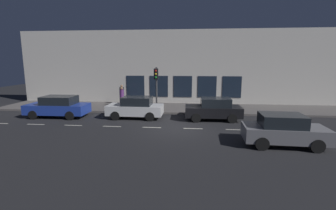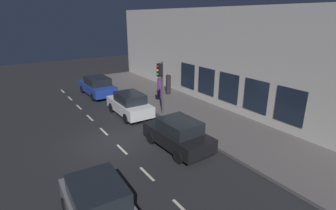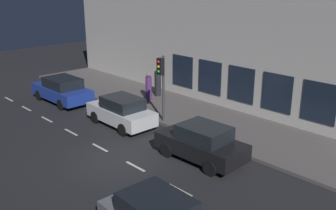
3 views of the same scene
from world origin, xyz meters
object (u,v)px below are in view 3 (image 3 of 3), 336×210
object	(u,v)px
traffic_light	(162,77)
pedestrian_1	(149,87)
parked_car_2	(202,143)
pedestrian_0	(158,83)
parked_car_3	(62,90)
parked_car_1	(122,111)

from	to	relation	value
traffic_light	pedestrian_1	size ratio (longest dim) A/B	2.02
traffic_light	parked_car_2	xyz separation A→B (m)	(-1.71, -4.35, -1.81)
traffic_light	pedestrian_0	world-z (taller)	traffic_light
parked_car_2	pedestrian_1	bearing A→B (deg)	62.78
pedestrian_1	traffic_light	bearing A→B (deg)	-179.18
traffic_light	parked_car_3	distance (m)	7.62
parked_car_1	parked_car_2	world-z (taller)	same
traffic_light	parked_car_3	size ratio (longest dim) A/B	0.79
parked_car_2	parked_car_3	world-z (taller)	same
parked_car_2	pedestrian_0	distance (m)	9.35
traffic_light	parked_car_2	bearing A→B (deg)	-111.42
parked_car_3	pedestrian_0	distance (m)	6.04
parked_car_1	pedestrian_0	size ratio (longest dim) A/B	2.20
parked_car_3	parked_car_2	bearing A→B (deg)	-89.72
traffic_light	parked_car_1	world-z (taller)	traffic_light
parked_car_3	pedestrian_1	size ratio (longest dim) A/B	2.57
parked_car_2	pedestrian_1	size ratio (longest dim) A/B	2.27
traffic_light	parked_car_1	bearing A→B (deg)	142.88
parked_car_2	parked_car_3	xyz separation A→B (m)	(-0.19, 11.51, 0.00)
parked_car_2	traffic_light	bearing A→B (deg)	67.01
parked_car_3	pedestrian_1	bearing A→B (deg)	-44.39
traffic_light	pedestrian_0	xyz separation A→B (m)	(3.04, 3.70, -1.61)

